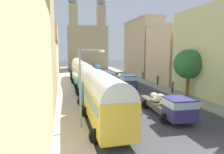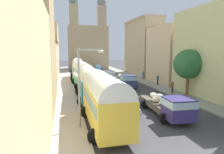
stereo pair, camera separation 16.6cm
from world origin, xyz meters
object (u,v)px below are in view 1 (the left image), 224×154
Objects in this scene: cargo_truck_0 at (170,105)px; pedestrian_3 at (158,79)px; car_1 at (97,68)px; car_2 at (125,107)px; car_0 at (111,76)px; parked_bus_3 at (78,68)px; pedestrian_0 at (143,74)px; pedestrian_2 at (173,86)px; car_3 at (85,70)px; parked_bus_2 at (82,73)px; cargo_truck_1 at (126,81)px; parked_bus_0 at (106,98)px; parked_bus_1 at (90,82)px; streetlamp_near at (84,81)px.

pedestrian_3 is at bearing 66.91° from cargo_truck_0.
pedestrian_3 reaches higher than car_1.
car_0 is at bearing 79.67° from car_2.
parked_bus_3 reaches higher than car_2.
pedestrian_2 is at bearing -95.27° from pedestrian_0.
car_3 is (0.10, 33.57, 0.01)m from car_2.
parked_bus_2 is 18.39m from car_3.
cargo_truck_1 reaches higher than car_0.
parked_bus_1 is at bearing 90.00° from parked_bus_0.
cargo_truck_1 reaches higher than pedestrian_3.
parked_bus_0 is 1.18× the size of cargo_truck_1.
pedestrian_2 is (5.43, 8.69, -0.13)m from cargo_truck_0.
car_2 is (-3.56, 1.82, -0.39)m from cargo_truck_0.
car_0 is at bearing 42.24° from parked_bus_2.
pedestrian_3 is at bearing 28.84° from parked_bus_1.
parked_bus_1 is 11.47m from pedestrian_2.
parked_bus_1 is 1.12× the size of cargo_truck_0.
parked_bus_1 is at bearing 125.95° from cargo_truck_0.
parked_bus_1 is 1.40× the size of streetlamp_near.
parked_bus_0 is at bearing -118.92° from pedestrian_0.
cargo_truck_1 is (6.52, 14.97, -1.14)m from parked_bus_0.
pedestrian_3 is at bearing 51.94° from parked_bus_0.
pedestrian_0 is (6.39, -0.80, 0.34)m from car_0.
streetlamp_near reaches higher than pedestrian_2.
car_0 is at bearing 128.00° from pedestrian_3.
parked_bus_2 reaches higher than pedestrian_3.
parked_bus_3 reaches higher than car_1.
parked_bus_0 is 1.10× the size of cargo_truck_0.
parked_bus_1 is 9.00m from parked_bus_2.
streetlamp_near reaches higher than parked_bus_0.
parked_bus_0 is 4.52× the size of pedestrian_0.
pedestrian_2 is (5.15, -14.22, 0.28)m from car_0.
pedestrian_2 is at bearing -71.57° from car_3.
parked_bus_3 is at bearing 118.45° from cargo_truck_1.
parked_bus_2 is at bearing 143.18° from pedestrian_2.
parked_bus_2 is 4.97× the size of pedestrian_3.
parked_bus_0 is 20.14m from pedestrian_3.
parked_bus_0 reaches higher than cargo_truck_0.
parked_bus_3 is 24.58m from car_2.
pedestrian_2 is (11.41, 9.46, -1.30)m from parked_bus_0.
cargo_truck_0 is 4.11× the size of pedestrian_0.
cargo_truck_0 is 10.25m from pedestrian_2.
parked_bus_0 is 3.86m from car_2.
parked_bus_2 is 5.03× the size of pedestrian_2.
parked_bus_1 is at bearing 79.72° from streetlamp_near.
pedestrian_0 is at bearing 21.10° from parked_bus_2.
parked_bus_0 is 9.00m from parked_bus_1.
pedestrian_0 reaches higher than car_1.
cargo_truck_0 is at bearing -77.18° from parked_bus_3.
parked_bus_2 is 8.58m from car_0.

